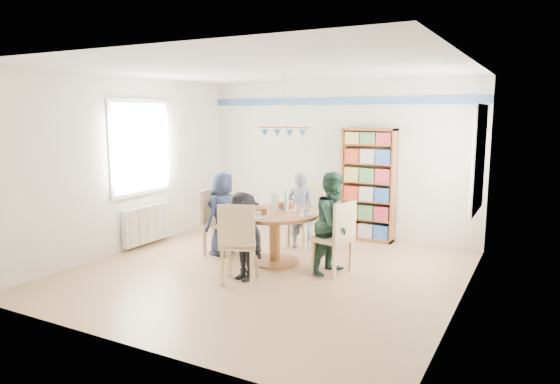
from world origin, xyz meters
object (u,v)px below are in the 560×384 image
Objects in this scene: dining_table at (275,225)px; person_left at (223,214)px; chair_left at (214,219)px; chair_near at (238,240)px; bookshelf at (368,186)px; chair_right at (337,235)px; person_near at (243,237)px; radiator at (147,224)px; person_right at (334,223)px; chair_far at (309,211)px; person_far at (301,210)px.

dining_table is 0.92m from person_left.
chair_near is at bearing -42.62° from chair_left.
chair_right is at bearing -83.10° from bookshelf.
person_near is (-0.03, 0.15, 0.00)m from chair_near.
bookshelf is (3.06, 2.04, 0.58)m from radiator.
bookshelf is (-0.16, 1.92, 0.25)m from person_right.
bookshelf reaches higher than person_left.
dining_table is at bearing 108.72° from person_near.
chair_left is 1.53m from chair_far.
bookshelf is at bearing -136.06° from person_far.
person_far is 1.74m from person_near.
person_near is at bearing -17.42° from radiator.
person_near is at bearing 102.55° from chair_near.
bookshelf reaches higher than chair_far.
person_right reaches higher than chair_far.
bookshelf reaches higher than person_far.
chair_right is at bearing -50.02° from chair_far.
chair_near is at bearing 82.10° from person_far.
person_near reaches higher than chair_left.
radiator is 0.53× the size of bookshelf.
radiator is 1.01× the size of chair_left.
dining_table is 0.95× the size of person_right.
person_right is (-0.08, 0.06, 0.14)m from chair_right.
person_far reaches higher than radiator.
person_right reaches higher than chair_near.
person_right reaches higher than chair_right.
radiator is at bearing -152.99° from chair_far.
chair_near is 0.84× the size of person_far.
bookshelf is at bearing 143.76° from person_left.
person_right is at bearing -50.86° from chair_far.
chair_near is at bearing -89.98° from chair_far.
dining_table is 2.09m from bookshelf.
chair_right is 0.53× the size of bookshelf.
chair_left is at bearing -76.91° from person_left.
chair_right is at bearing -114.51° from person_right.
chair_left is 1.48m from chair_near.
bookshelf is at bearing 17.93° from person_right.
person_far reaches higher than chair_right.
person_near is (-0.03, -1.93, -0.00)m from chair_far.
chair_near is 0.55× the size of bookshelf.
radiator is at bearing 105.17° from person_right.
chair_left reaches higher than radiator.
chair_near is 0.76× the size of person_right.
chair_far is at bearing 143.04° from person_left.
chair_right is at bearing -3.71° from dining_table.
person_near reaches higher than radiator.
dining_table is 1.31× the size of chair_left.
chair_near is 3.03m from bookshelf.
person_left is (-0.95, 1.02, 0.06)m from chair_near.
person_far reaches higher than dining_table.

